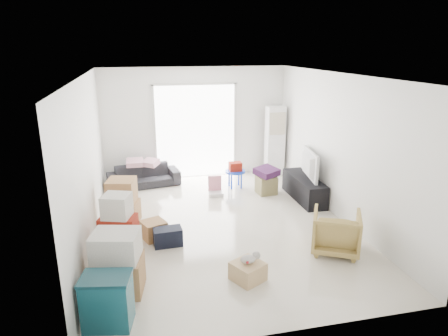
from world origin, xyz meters
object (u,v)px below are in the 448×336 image
at_px(sofa, 144,173).
at_px(wood_crate, 248,271).
at_px(storage_bins, 107,301).
at_px(ac_tower, 275,141).
at_px(tv_console, 304,188).
at_px(armchair, 336,230).
at_px(kids_table, 235,170).
at_px(television, 305,174).
at_px(ottoman, 266,185).

relative_size(sofa, wood_crate, 4.13).
xyz_separation_m(storage_bins, wood_crate, (1.86, 0.56, -0.19)).
relative_size(ac_tower, tv_console, 1.20).
height_order(sofa, armchair, armchair).
distance_m(storage_bins, wood_crate, 1.95).
distance_m(tv_console, kids_table, 1.65).
xyz_separation_m(television, sofa, (-3.33, 1.63, -0.23)).
distance_m(television, armchair, 2.30).
bearing_deg(sofa, kids_table, -24.36).
relative_size(sofa, storage_bins, 2.53).
distance_m(sofa, kids_table, 2.15).
xyz_separation_m(sofa, kids_table, (2.07, -0.58, 0.10)).
height_order(tv_console, kids_table, kids_table).
xyz_separation_m(tv_console, storage_bins, (-3.90, -3.29, 0.08)).
bearing_deg(television, kids_table, 59.35).
bearing_deg(television, armchair, 177.96).
xyz_separation_m(tv_console, sofa, (-3.33, 1.63, 0.08)).
distance_m(tv_console, armchair, 2.29).
bearing_deg(ac_tower, storage_bins, -127.23).
xyz_separation_m(ac_tower, sofa, (-3.28, -0.15, -0.55)).
xyz_separation_m(ac_tower, television, (0.05, -1.78, -0.32)).
xyz_separation_m(armchair, kids_table, (-0.81, 3.30, 0.06)).
bearing_deg(sofa, ottoman, -31.69).
distance_m(tv_console, sofa, 3.71).
relative_size(television, armchair, 1.38).
relative_size(tv_console, storage_bins, 2.24).
bearing_deg(ottoman, ac_tower, 63.54).
height_order(ac_tower, wood_crate, ac_tower).
bearing_deg(sofa, wood_crate, -82.38).
bearing_deg(sofa, storage_bins, -105.46).
relative_size(sofa, kids_table, 2.73).
distance_m(kids_table, wood_crate, 3.88).
relative_size(armchair, storage_bins, 1.14).
distance_m(ac_tower, storage_bins, 6.39).
bearing_deg(ac_tower, ottoman, -116.46).
relative_size(sofa, ottoman, 4.12).
relative_size(ac_tower, kids_table, 2.90).
relative_size(tv_console, sofa, 0.89).
distance_m(ottoman, wood_crate, 3.52).
height_order(television, wood_crate, television).
xyz_separation_m(ottoman, wood_crate, (-1.36, -3.25, -0.07)).
bearing_deg(storage_bins, sofa, 83.36).
relative_size(armchair, kids_table, 1.23).
relative_size(ac_tower, sofa, 1.06).
bearing_deg(storage_bins, ac_tower, 52.77).
bearing_deg(kids_table, armchair, -76.22).
xyz_separation_m(sofa, wood_crate, (1.29, -4.36, -0.19)).
bearing_deg(ottoman, storage_bins, -130.27).
height_order(television, kids_table, television).
bearing_deg(wood_crate, ottoman, 67.26).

